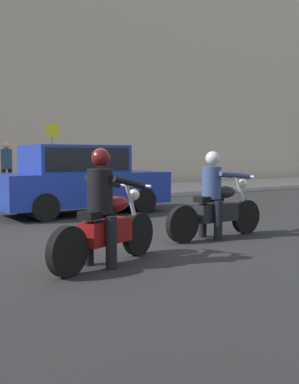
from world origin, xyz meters
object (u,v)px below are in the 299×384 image
at_px(motorcycle_with_rider_denim_blue, 216,203).
at_px(pedestrian_bystander, 7,165).
at_px(motorcycle_with_rider_black_leather, 105,218).
at_px(street_sign_post, 53,151).
at_px(parked_sedan_cobalt_blue, 80,179).

bearing_deg(motorcycle_with_rider_denim_blue, pedestrian_bystander, 98.13).
xyz_separation_m(motorcycle_with_rider_black_leather, pedestrian_bystander, (1.44, 8.96, 0.50)).
height_order(motorcycle_with_rider_black_leather, pedestrian_bystander, pedestrian_bystander).
distance_m(motorcycle_with_rider_denim_blue, street_sign_post, 8.89).
height_order(motorcycle_with_rider_black_leather, parked_sedan_cobalt_blue, parked_sedan_cobalt_blue).
relative_size(street_sign_post, pedestrian_bystander, 1.40).
height_order(parked_sedan_cobalt_blue, pedestrian_bystander, pedestrian_bystander).
height_order(motorcycle_with_rider_black_leather, street_sign_post, street_sign_post).
height_order(motorcycle_with_rider_denim_blue, parked_sedan_cobalt_blue, parked_sedan_cobalt_blue).
bearing_deg(parked_sedan_cobalt_blue, motorcycle_with_rider_denim_blue, -82.95).
relative_size(motorcycle_with_rider_denim_blue, parked_sedan_cobalt_blue, 0.52).
bearing_deg(parked_sedan_cobalt_blue, street_sign_post, 75.81).
bearing_deg(motorcycle_with_rider_black_leather, street_sign_post, 71.47).
bearing_deg(street_sign_post, motorcycle_with_rider_black_leather, -108.53).
relative_size(parked_sedan_cobalt_blue, street_sign_post, 1.77).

